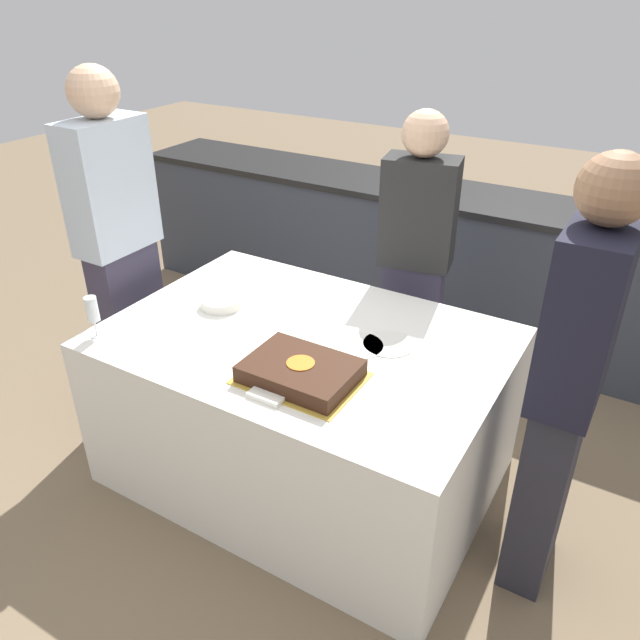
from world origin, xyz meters
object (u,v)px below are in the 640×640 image
object	(u,v)px
cake	(301,371)
plate_stack	(221,302)
wine_glass	(92,310)
person_seated_right	(567,387)
person_cutting_cake	(415,262)
person_seated_left	(120,248)

from	to	relation	value
cake	plate_stack	size ratio (longest dim) A/B	2.34
wine_glass	person_seated_right	world-z (taller)	person_seated_right
person_cutting_cake	person_seated_right	xyz separation A→B (m)	(0.89, -0.79, 0.05)
cake	plate_stack	bearing A→B (deg)	154.02
wine_glass	person_seated_left	world-z (taller)	person_seated_left
person_seated_left	cake	bearing A→B (deg)	-102.73
plate_stack	person_cutting_cake	world-z (taller)	person_cutting_cake
cake	person_seated_right	world-z (taller)	person_seated_right
cake	plate_stack	distance (m)	0.69
plate_stack	person_seated_right	bearing A→B (deg)	-1.18
cake	person_seated_right	bearing A→B (deg)	17.00
wine_glass	person_seated_left	size ratio (longest dim) A/B	0.10
wine_glass	person_cutting_cake	distance (m)	1.53
wine_glass	person_seated_left	xyz separation A→B (m)	(-0.30, 0.44, 0.05)
person_cutting_cake	person_seated_right	bearing A→B (deg)	127.10
person_cutting_cake	plate_stack	bearing A→B (deg)	39.53
wine_glass	person_seated_right	size ratio (longest dim) A/B	0.11
wine_glass	person_seated_right	xyz separation A→B (m)	(1.80, 0.44, -0.00)
plate_stack	person_seated_right	world-z (taller)	person_seated_right
person_seated_left	person_seated_right	xyz separation A→B (m)	(2.10, 0.00, -0.05)
cake	plate_stack	xyz separation A→B (m)	(-0.62, 0.30, -0.01)
plate_stack	cake	bearing A→B (deg)	-25.98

